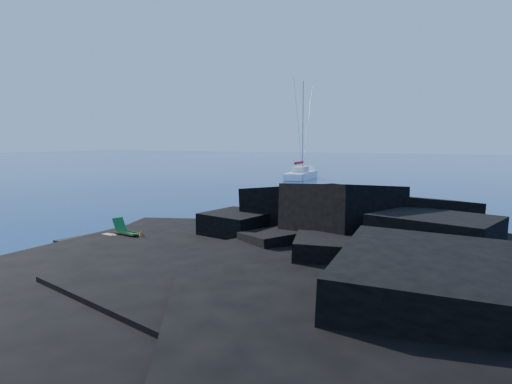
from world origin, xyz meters
TOP-DOWN VIEW (x-y plane):
  - ground at (0.00, 0.00)m, footprint 400.00×400.00m
  - headland at (13.00, 3.00)m, footprint 24.00×24.00m
  - beach at (4.50, 0.50)m, footprint 9.08×6.86m
  - surf_foam at (5.00, 5.00)m, footprint 10.00×8.00m
  - sailboat at (-8.91, 47.38)m, footprint 5.38×13.84m
  - deck_chair at (3.27, -0.02)m, footprint 1.82×1.03m
  - towel at (2.33, -0.46)m, footprint 1.85×1.01m
  - sunbather at (2.33, -0.46)m, footprint 1.73×0.66m
  - marker_cone at (4.19, -0.08)m, footprint 0.50×0.50m

SIDE VIEW (x-z plane):
  - ground at x=0.00m, z-range 0.00..0.00m
  - headland at x=13.00m, z-range -1.80..1.80m
  - beach at x=4.50m, z-range -0.35..0.35m
  - surf_foam at x=5.00m, z-range -0.03..0.03m
  - sailboat at x=-8.91m, z-range -7.10..7.10m
  - towel at x=2.33m, z-range 0.35..0.40m
  - sunbather at x=2.33m, z-range 0.40..0.67m
  - marker_cone at x=4.19m, z-range 0.35..0.94m
  - deck_chair at x=3.27m, z-range 0.35..1.53m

